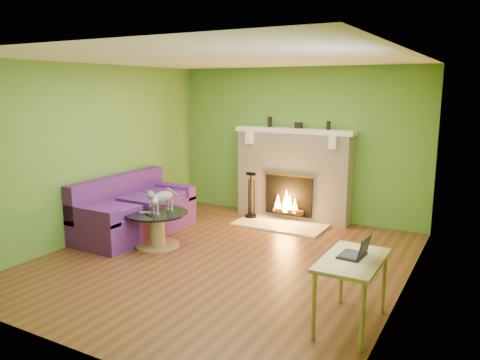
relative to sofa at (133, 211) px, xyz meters
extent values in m
plane|color=#542F18|center=(1.86, -0.32, -0.35)|extent=(5.00, 5.00, 0.00)
plane|color=white|center=(1.86, -0.32, 2.25)|extent=(5.00, 5.00, 0.00)
plane|color=#53902F|center=(1.86, 2.18, 0.95)|extent=(5.00, 0.00, 5.00)
plane|color=#53902F|center=(1.86, -2.82, 0.95)|extent=(5.00, 0.00, 5.00)
plane|color=#53902F|center=(-0.39, -0.32, 0.95)|extent=(0.00, 5.00, 5.00)
plane|color=#53902F|center=(4.11, -0.32, 0.95)|extent=(0.00, 5.00, 5.00)
plane|color=silver|center=(4.10, -1.22, 1.20)|extent=(0.00, 1.20, 1.20)
plane|color=white|center=(4.09, -1.22, 1.20)|extent=(0.00, 1.06, 1.06)
cube|color=beige|center=(1.86, 2.00, 0.40)|extent=(2.00, 0.35, 1.50)
cube|color=black|center=(1.86, 1.81, 0.09)|extent=(0.85, 0.03, 0.68)
cube|color=gold|center=(1.86, 1.80, 0.45)|extent=(0.91, 0.02, 0.04)
cylinder|color=black|center=(1.86, 1.78, -0.19)|extent=(0.55, 0.07, 0.07)
cube|color=white|center=(1.86, 1.97, 1.19)|extent=(2.10, 0.28, 0.08)
cube|color=white|center=(1.11, 1.79, 1.05)|extent=(0.12, 0.10, 0.20)
cube|color=white|center=(2.61, 1.79, 1.05)|extent=(0.12, 0.10, 0.20)
cube|color=beige|center=(1.86, 1.48, -0.33)|extent=(1.50, 0.75, 0.03)
cube|color=white|center=(1.86, 1.97, 1.19)|extent=(2.10, 0.28, 0.08)
cube|color=#421962|center=(0.06, -0.01, -0.12)|extent=(0.90, 2.00, 0.45)
cube|color=#421962|center=(-0.29, -0.01, 0.27)|extent=(0.21, 2.00, 0.57)
cube|color=#421962|center=(0.06, -0.91, 0.17)|extent=(0.90, 0.21, 0.23)
cube|color=#421962|center=(0.06, 0.89, 0.17)|extent=(0.90, 0.21, 0.23)
cube|color=#421962|center=(0.11, -0.57, 0.17)|extent=(0.72, 0.53, 0.12)
cube|color=#421962|center=(0.11, 0.10, 0.17)|extent=(0.72, 0.53, 0.12)
cube|color=#421962|center=(0.11, 0.66, 0.17)|extent=(0.72, 0.53, 0.12)
cylinder|color=tan|center=(0.72, -0.31, -0.33)|extent=(0.63, 0.63, 0.03)
cylinder|color=tan|center=(0.72, -0.31, -0.10)|extent=(0.22, 0.22, 0.44)
cylinder|color=black|center=(0.72, -0.31, 0.15)|extent=(0.90, 0.90, 0.03)
cube|color=tan|center=(3.81, -1.22, 0.31)|extent=(0.53, 0.92, 0.04)
cylinder|color=tan|center=(3.59, -1.64, -0.03)|extent=(0.04, 0.04, 0.64)
cylinder|color=tan|center=(4.03, -1.64, -0.03)|extent=(0.04, 0.04, 0.64)
cylinder|color=tan|center=(3.59, -0.81, -0.03)|extent=(0.04, 0.04, 0.64)
cylinder|color=tan|center=(4.03, -0.81, -0.03)|extent=(0.04, 0.04, 0.64)
cube|color=gray|center=(0.62, -0.43, 0.17)|extent=(0.18, 0.10, 0.02)
cube|color=black|center=(0.74, -0.49, 0.17)|extent=(0.16, 0.10, 0.02)
cylinder|color=black|center=(1.40, 2.00, 1.32)|extent=(0.08, 0.08, 0.18)
cylinder|color=black|center=(2.45, 2.00, 1.30)|extent=(0.07, 0.07, 0.14)
cube|color=black|center=(1.93, 2.00, 1.28)|extent=(0.12, 0.08, 0.10)
camera|label=1|loc=(4.91, -5.38, 1.91)|focal=35.00mm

